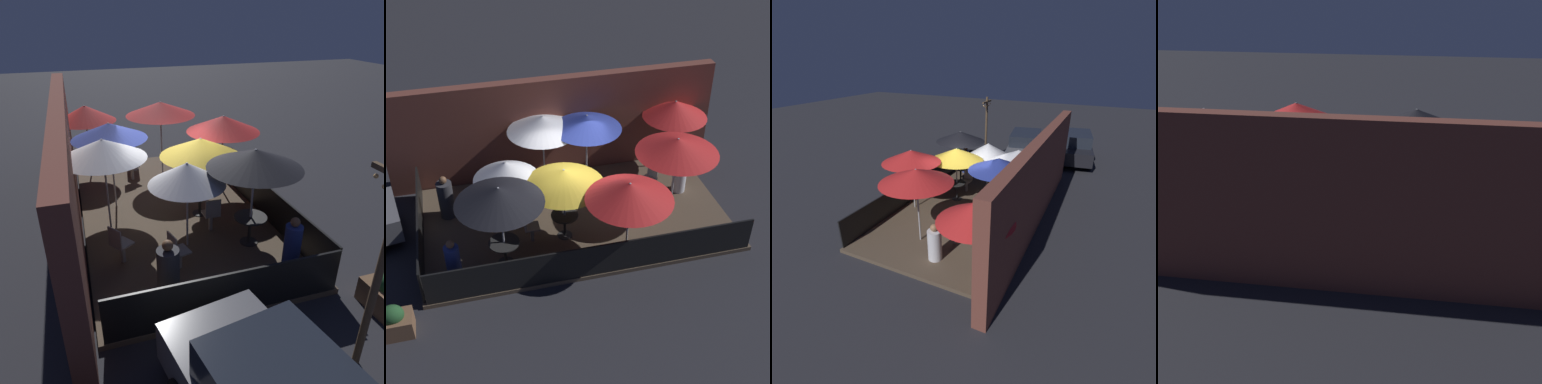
# 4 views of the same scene
# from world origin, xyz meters

# --- Properties ---
(ground_plane) EXTENTS (60.00, 60.00, 0.00)m
(ground_plane) POSITION_xyz_m (0.00, 0.00, 0.00)
(ground_plane) COLOR #26262B
(patio_deck) EXTENTS (8.64, 4.83, 0.12)m
(patio_deck) POSITION_xyz_m (0.00, 0.00, 0.06)
(patio_deck) COLOR brown
(patio_deck) RESTS_ON ground_plane
(building_wall) EXTENTS (10.24, 0.36, 3.29)m
(building_wall) POSITION_xyz_m (0.00, 2.64, 1.64)
(building_wall) COLOR brown
(building_wall) RESTS_ON ground_plane
(fence_front) EXTENTS (8.44, 0.05, 0.95)m
(fence_front) POSITION_xyz_m (0.00, -2.37, 0.59)
(fence_front) COLOR black
(fence_front) RESTS_ON patio_deck
(fence_side_left) EXTENTS (0.05, 4.63, 0.95)m
(fence_side_left) POSITION_xyz_m (-4.27, 0.00, 0.59)
(fence_side_left) COLOR black
(fence_side_left) RESTS_ON patio_deck
(patio_umbrella_0) EXTENTS (2.18, 2.18, 2.41)m
(patio_umbrella_0) POSITION_xyz_m (-2.18, -1.40, 2.31)
(patio_umbrella_0) COLOR #B2B2B7
(patio_umbrella_0) RESTS_ON patio_deck
(patio_umbrella_1) EXTENTS (2.14, 2.14, 2.20)m
(patio_umbrella_1) POSITION_xyz_m (-0.45, -0.72, 2.08)
(patio_umbrella_1) COLOR #B2B2B7
(patio_umbrella_1) RESTS_ON patio_deck
(patio_umbrella_2) EXTENTS (2.04, 2.04, 2.46)m
(patio_umbrella_2) POSITION_xyz_m (0.73, 1.45, 2.36)
(patio_umbrella_2) COLOR #B2B2B7
(patio_umbrella_2) RESTS_ON patio_deck
(patio_umbrella_3) EXTENTS (2.09, 2.09, 2.44)m
(patio_umbrella_3) POSITION_xyz_m (-0.52, 1.75, 2.32)
(patio_umbrella_3) COLOR #B2B2B7
(patio_umbrella_3) RESTS_ON patio_deck
(patio_umbrella_4) EXTENTS (2.28, 2.28, 2.47)m
(patio_umbrella_4) POSITION_xyz_m (2.75, -0.44, 2.37)
(patio_umbrella_4) COLOR #B2B2B7
(patio_umbrella_4) RESTS_ON patio_deck
(patio_umbrella_5) EXTENTS (1.77, 1.77, 2.14)m
(patio_umbrella_5) POSITION_xyz_m (-1.84, 0.07, 2.00)
(patio_umbrella_5) COLOR #B2B2B7
(patio_umbrella_5) RESTS_ON patio_deck
(patio_umbrella_6) EXTENTS (2.20, 2.20, 2.35)m
(patio_umbrella_6) POSITION_xyz_m (0.91, -1.90, 2.23)
(patio_umbrella_6) COLOR #B2B2B7
(patio_umbrella_6) RESTS_ON patio_deck
(patio_umbrella_7) EXTENTS (2.01, 2.01, 2.31)m
(patio_umbrella_7) POSITION_xyz_m (3.68, 1.92, 2.17)
(patio_umbrella_7) COLOR #B2B2B7
(patio_umbrella_7) RESTS_ON patio_deck
(dining_table_0) EXTENTS (0.79, 0.79, 0.72)m
(dining_table_0) POSITION_xyz_m (-2.18, -1.40, 0.68)
(dining_table_0) COLOR black
(dining_table_0) RESTS_ON patio_deck
(dining_table_1) EXTENTS (0.74, 0.74, 0.74)m
(dining_table_1) POSITION_xyz_m (-0.45, -0.72, 0.70)
(dining_table_1) COLOR black
(dining_table_1) RESTS_ON patio_deck
(patio_chair_0) EXTENTS (0.48, 0.48, 0.90)m
(patio_chair_0) POSITION_xyz_m (-2.65, 0.56, 0.61)
(patio_chair_0) COLOR gray
(patio_chair_0) RESTS_ON patio_deck
(patio_chair_1) EXTENTS (0.41, 0.41, 0.95)m
(patio_chair_1) POSITION_xyz_m (-1.42, -0.70, 0.64)
(patio_chair_1) COLOR gray
(patio_chair_1) RESTS_ON patio_deck
(patio_chair_2) EXTENTS (0.56, 0.56, 0.95)m
(patio_chair_2) POSITION_xyz_m (-2.08, 1.70, 0.65)
(patio_chair_2) COLOR gray
(patio_chair_2) RESTS_ON patio_deck
(patio_chair_3) EXTENTS (0.53, 0.53, 0.94)m
(patio_chair_3) POSITION_xyz_m (2.52, 0.70, 0.63)
(patio_chair_3) COLOR gray
(patio_chair_3) RESTS_ON patio_deck
(patron_0) EXTENTS (0.51, 0.51, 1.17)m
(patron_0) POSITION_xyz_m (3.41, 0.51, 0.63)
(patron_0) COLOR silver
(patron_0) RESTS_ON patio_deck
(patron_1) EXTENTS (0.46, 0.46, 1.36)m
(patron_1) POSITION_xyz_m (-3.52, 0.96, 0.72)
(patron_1) COLOR #333338
(patron_1) RESTS_ON patio_deck
(patron_2) EXTENTS (0.46, 0.46, 1.33)m
(patron_2) POSITION_xyz_m (-3.47, -1.75, 0.72)
(patron_2) COLOR navy
(patron_2) RESTS_ON patio_deck
(planter_box) EXTENTS (0.83, 0.58, 0.85)m
(planter_box) POSITION_xyz_m (-4.92, -2.95, 0.37)
(planter_box) COLOR brown
(planter_box) RESTS_ON ground_plane
(light_post) EXTENTS (1.10, 0.12, 3.58)m
(light_post) POSITION_xyz_m (-5.82, -1.61, 2.01)
(light_post) COLOR brown
(light_post) RESTS_ON ground_plane
(parked_car_0) EXTENTS (4.69, 2.41, 1.62)m
(parked_car_0) POSITION_xyz_m (-7.04, 0.34, 0.85)
(parked_car_0) COLOR #5B5B60
(parked_car_0) RESTS_ON ground_plane
(parked_car_1) EXTENTS (4.64, 2.36, 1.62)m
(parked_car_1) POSITION_xyz_m (-8.22, 2.94, 0.85)
(parked_car_1) COLOR black
(parked_car_1) RESTS_ON ground_plane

